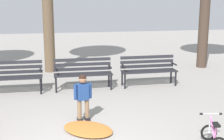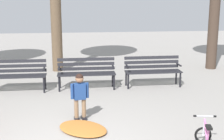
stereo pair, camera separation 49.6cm
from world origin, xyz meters
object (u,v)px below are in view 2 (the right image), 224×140
park_bench_far_left (16,73)px  park_bench_left (86,71)px  child_standing (80,93)px  park_bench_right (153,69)px  kids_bicycle (207,139)px

park_bench_far_left → park_bench_left: (1.90, 0.05, 0.00)m
child_standing → park_bench_right: bearing=48.7°
park_bench_left → child_standing: size_ratio=1.60×
kids_bicycle → park_bench_right: bearing=89.4°
park_bench_far_left → kids_bicycle: size_ratio=2.65×
child_standing → kids_bicycle: (2.08, -1.62, -0.38)m
park_bench_right → child_standing: bearing=-131.3°
park_bench_far_left → park_bench_right: same height
park_bench_left → park_bench_right: (1.90, 0.05, 0.00)m
kids_bicycle → park_bench_left: bearing=114.9°
park_bench_right → kids_bicycle: bearing=-90.6°
park_bench_far_left → park_bench_right: (3.80, 0.09, 0.00)m
park_bench_left → kids_bicycle: size_ratio=2.65×
park_bench_left → kids_bicycle: bearing=-65.1°
park_bench_left → child_standing: child_standing is taller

